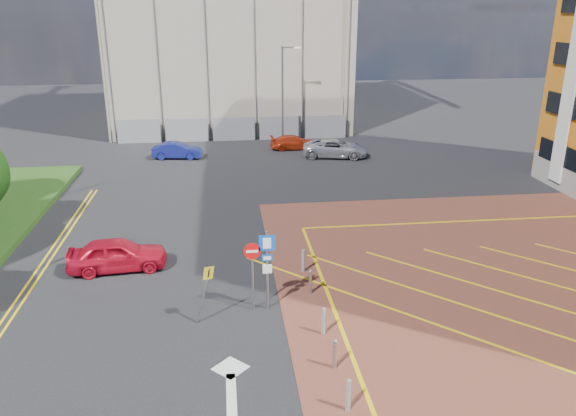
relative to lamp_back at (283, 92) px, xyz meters
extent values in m
plane|color=black|center=(-4.08, -28.00, -4.36)|extent=(140.00, 140.00, 0.00)
cylinder|color=#9EA0A8|center=(-0.08, 0.00, -0.36)|extent=(0.16, 0.16, 8.00)
cylinder|color=#9EA0A8|center=(0.52, 0.00, 3.52)|extent=(1.20, 0.10, 0.10)
cube|color=silver|center=(1.12, 0.00, 3.49)|extent=(0.50, 0.15, 0.12)
cylinder|color=#9EA0A8|center=(-3.58, -27.00, -2.76)|extent=(0.10, 0.10, 3.20)
cube|color=#0A4AB8|center=(-3.58, -27.03, -1.61)|extent=(0.60, 0.04, 0.60)
cube|color=white|center=(-3.58, -27.05, -1.61)|extent=(0.30, 0.02, 0.42)
cube|color=#0A4AB8|center=(-3.58, -27.03, -2.21)|extent=(0.40, 0.04, 0.25)
cube|color=white|center=(-3.58, -27.05, -2.21)|extent=(0.28, 0.02, 0.14)
cube|color=white|center=(-3.58, -27.03, -2.66)|extent=(0.35, 0.04, 0.35)
cylinder|color=#9EA0A8|center=(-4.13, -27.00, -3.01)|extent=(0.08, 0.08, 2.70)
cylinder|color=red|center=(-4.13, -27.03, -1.91)|extent=(0.64, 0.04, 0.64)
cube|color=white|center=(-4.13, -27.05, -1.91)|extent=(0.44, 0.02, 0.10)
cylinder|color=#9EA0A8|center=(-5.95, -27.71, -3.26)|extent=(0.62, 0.08, 2.15)
cube|color=yellow|center=(-5.73, -27.74, -2.36)|extent=(0.41, 0.41, 0.55)
cylinder|color=black|center=(-1.78, -33.00, -3.89)|extent=(0.14, 0.14, 0.90)
cylinder|color=#9EA0A8|center=(-1.78, -31.00, -3.89)|extent=(0.14, 0.14, 0.90)
cylinder|color=black|center=(-1.78, -29.00, -3.89)|extent=(0.14, 0.14, 0.90)
cylinder|color=#9EA0A8|center=(-1.78, -26.00, -3.89)|extent=(0.14, 0.14, 0.90)
cylinder|color=black|center=(-1.78, -24.00, -3.89)|extent=(0.14, 0.14, 0.90)
cube|color=#A49C86|center=(-4.08, 12.00, 6.64)|extent=(21.20, 19.20, 22.00)
cube|color=gray|center=(-3.08, 2.00, -3.36)|extent=(21.60, 0.06, 2.00)
imported|color=red|center=(-9.82, -22.81, -3.64)|extent=(4.36, 2.09, 1.44)
imported|color=navy|center=(-8.53, -3.59, -3.75)|extent=(3.83, 1.68, 1.23)
imported|color=red|center=(0.67, -1.65, -3.80)|extent=(3.93, 1.76, 1.12)
imported|color=silver|center=(3.51, -4.58, -3.67)|extent=(5.33, 3.28, 1.38)
camera|label=1|loc=(-5.02, -45.87, 6.52)|focal=35.00mm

